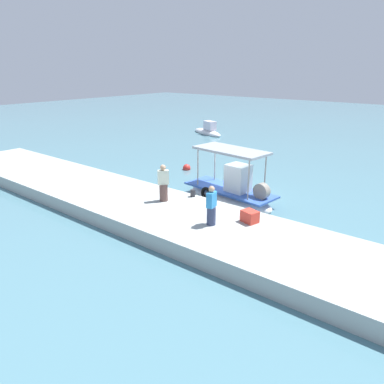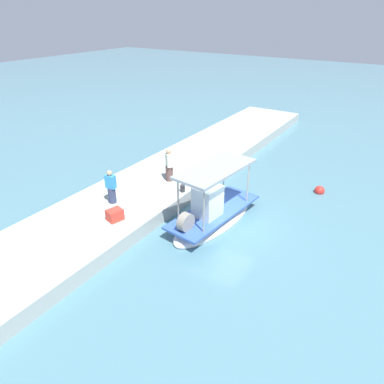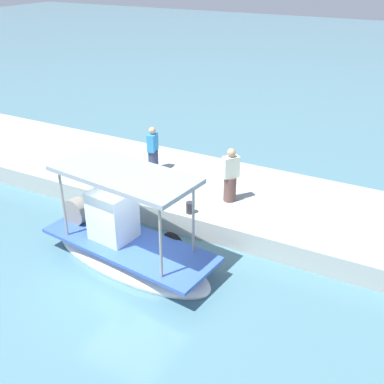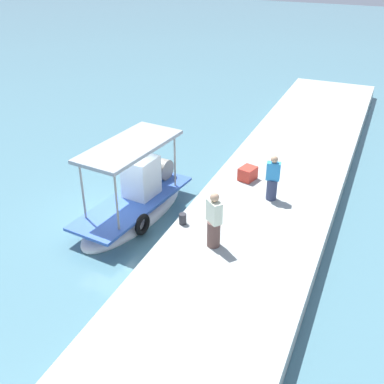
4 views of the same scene
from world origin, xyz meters
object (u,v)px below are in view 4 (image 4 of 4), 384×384
cargo_crate (248,174)px  main_fishing_boat (135,203)px  fisherman_near_bollard (214,222)px  fisherman_by_crate (272,180)px  mooring_bollard (183,219)px

cargo_crate → main_fishing_boat: bearing=133.1°
fisherman_near_bollard → cargo_crate: size_ratio=2.75×
fisherman_near_bollard → fisherman_by_crate: bearing=-13.9°
main_fishing_boat → mooring_bollard: 2.36m
main_fishing_boat → mooring_bollard: size_ratio=15.20×
mooring_bollard → cargo_crate: bearing=-14.4°
fisherman_near_bollard → main_fishing_boat: bearing=66.5°
fisherman_near_bollard → fisherman_by_crate: (3.39, -0.84, -0.06)m
mooring_bollard → cargo_crate: cargo_crate is taller
cargo_crate → mooring_bollard: bearing=165.6°
fisherman_near_bollard → cargo_crate: (4.47, 0.35, -0.55)m
main_fishing_boat → cargo_crate: bearing=-46.9°
fisherman_by_crate → main_fishing_boat: bearing=113.2°
main_fishing_boat → cargo_crate: (2.95, -3.15, 0.43)m
fisherman_by_crate → mooring_bollard: fisherman_by_crate is taller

